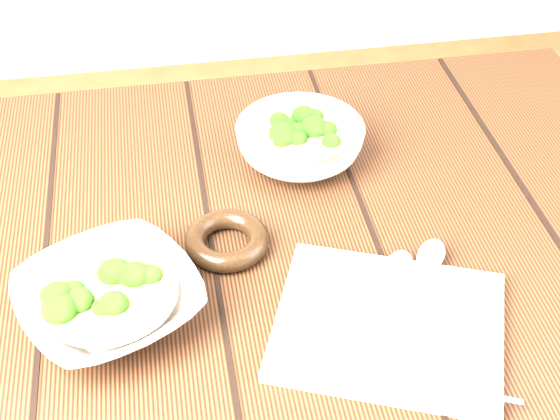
# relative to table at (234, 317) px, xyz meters

# --- Properties ---
(table) EXTENTS (1.20, 0.80, 0.75)m
(table) POSITION_rel_table_xyz_m (0.00, 0.00, 0.00)
(table) COLOR #371E0F
(table) RESTS_ON ground
(soup_bowl_front) EXTENTS (0.25, 0.25, 0.05)m
(soup_bowl_front) POSITION_rel_table_xyz_m (-0.14, -0.08, 0.15)
(soup_bowl_front) COLOR silver
(soup_bowl_front) RESTS_ON table
(soup_bowl_back) EXTENTS (0.19, 0.19, 0.06)m
(soup_bowl_back) POSITION_rel_table_xyz_m (0.12, 0.17, 0.15)
(soup_bowl_back) COLOR silver
(soup_bowl_back) RESTS_ON table
(trivet) EXTENTS (0.14, 0.14, 0.03)m
(trivet) POSITION_rel_table_xyz_m (-0.00, 0.01, 0.13)
(trivet) COLOR black
(trivet) RESTS_ON table
(napkin) EXTENTS (0.30, 0.28, 0.01)m
(napkin) POSITION_rel_table_xyz_m (0.16, -0.15, 0.13)
(napkin) COLOR #BDB29D
(napkin) RESTS_ON table
(spoon_left) EXTENTS (0.12, 0.18, 0.01)m
(spoon_left) POSITION_rel_table_xyz_m (0.17, -0.11, 0.14)
(spoon_left) COLOR #BCB7A6
(spoon_left) RESTS_ON napkin
(spoon_right) EXTENTS (0.13, 0.18, 0.01)m
(spoon_right) POSITION_rel_table_xyz_m (0.21, -0.10, 0.14)
(spoon_right) COLOR #BCB7A6
(spoon_right) RESTS_ON napkin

